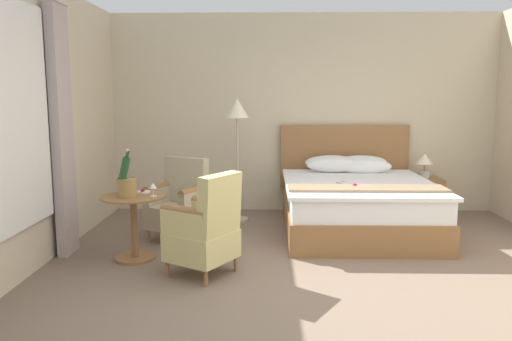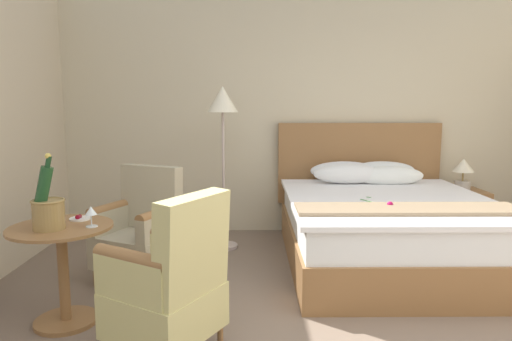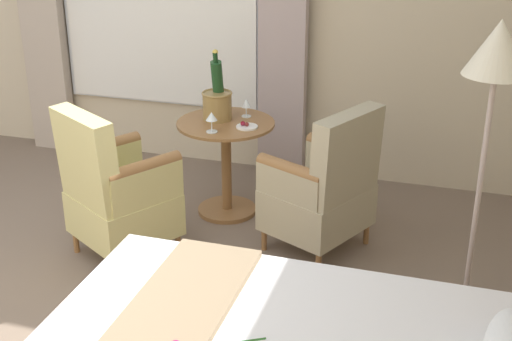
{
  "view_description": "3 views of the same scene",
  "coord_description": "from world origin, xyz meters",
  "px_view_note": "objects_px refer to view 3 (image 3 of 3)",
  "views": [
    {
      "loc": [
        -0.52,
        -4.12,
        1.68
      ],
      "look_at": [
        -0.64,
        1.49,
        0.84
      ],
      "focal_mm": 35.0,
      "sensor_mm": 36.0,
      "label": 1
    },
    {
      "loc": [
        -0.62,
        -2.09,
        1.46
      ],
      "look_at": [
        -0.59,
        1.82,
        0.9
      ],
      "focal_mm": 32.0,
      "sensor_mm": 36.0,
      "label": 2
    },
    {
      "loc": [
        2.4,
        2.35,
        2.26
      ],
      "look_at": [
        -0.44,
        1.49,
        0.99
      ],
      "focal_mm": 50.0,
      "sensor_mm": 36.0,
      "label": 3
    }
  ],
  "objects_px": {
    "armchair_facing_bed": "(116,192)",
    "side_table_round": "(226,158)",
    "armchair_by_window": "(324,188)",
    "wine_glass_near_edge": "(246,104)",
    "floor_lamp_brass": "(494,83)",
    "snack_plate": "(246,126)",
    "champagne_bucket": "(217,100)",
    "wine_glass_near_bucket": "(212,118)"
  },
  "relations": [
    {
      "from": "floor_lamp_brass",
      "to": "wine_glass_near_bucket",
      "type": "bearing_deg",
      "value": -114.44
    },
    {
      "from": "champagne_bucket",
      "to": "side_table_round",
      "type": "bearing_deg",
      "value": 58.91
    },
    {
      "from": "armchair_by_window",
      "to": "armchair_facing_bed",
      "type": "relative_size",
      "value": 0.97
    },
    {
      "from": "wine_glass_near_bucket",
      "to": "armchair_facing_bed",
      "type": "relative_size",
      "value": 0.14
    },
    {
      "from": "champagne_bucket",
      "to": "wine_glass_near_bucket",
      "type": "bearing_deg",
      "value": 11.6
    },
    {
      "from": "champagne_bucket",
      "to": "snack_plate",
      "type": "relative_size",
      "value": 3.41
    },
    {
      "from": "wine_glass_near_bucket",
      "to": "wine_glass_near_edge",
      "type": "relative_size",
      "value": 1.06
    },
    {
      "from": "champagne_bucket",
      "to": "armchair_by_window",
      "type": "relative_size",
      "value": 0.51
    },
    {
      "from": "floor_lamp_brass",
      "to": "champagne_bucket",
      "type": "distance_m",
      "value": 2.07
    },
    {
      "from": "champagne_bucket",
      "to": "armchair_facing_bed",
      "type": "bearing_deg",
      "value": -23.49
    },
    {
      "from": "side_table_round",
      "to": "wine_glass_near_edge",
      "type": "relative_size",
      "value": 5.24
    },
    {
      "from": "floor_lamp_brass",
      "to": "wine_glass_near_edge",
      "type": "height_order",
      "value": "floor_lamp_brass"
    },
    {
      "from": "floor_lamp_brass",
      "to": "armchair_facing_bed",
      "type": "relative_size",
      "value": 1.67
    },
    {
      "from": "champagne_bucket",
      "to": "snack_plate",
      "type": "height_order",
      "value": "champagne_bucket"
    },
    {
      "from": "wine_glass_near_edge",
      "to": "floor_lamp_brass",
      "type": "bearing_deg",
      "value": 54.12
    },
    {
      "from": "side_table_round",
      "to": "wine_glass_near_edge",
      "type": "bearing_deg",
      "value": 146.64
    },
    {
      "from": "wine_glass_near_bucket",
      "to": "snack_plate",
      "type": "xyz_separation_m",
      "value": [
        -0.15,
        0.19,
        -0.09
      ]
    },
    {
      "from": "armchair_facing_bed",
      "to": "wine_glass_near_edge",
      "type": "bearing_deg",
      "value": 150.38
    },
    {
      "from": "champagne_bucket",
      "to": "wine_glass_near_bucket",
      "type": "relative_size",
      "value": 3.58
    },
    {
      "from": "armchair_by_window",
      "to": "armchair_facing_bed",
      "type": "distance_m",
      "value": 1.28
    },
    {
      "from": "armchair_facing_bed",
      "to": "champagne_bucket",
      "type": "bearing_deg",
      "value": 156.51
    },
    {
      "from": "floor_lamp_brass",
      "to": "armchair_by_window",
      "type": "relative_size",
      "value": 1.72
    },
    {
      "from": "armchair_by_window",
      "to": "wine_glass_near_bucket",
      "type": "bearing_deg",
      "value": -98.81
    },
    {
      "from": "armchair_by_window",
      "to": "snack_plate",
      "type": "bearing_deg",
      "value": -114.55
    },
    {
      "from": "wine_glass_near_bucket",
      "to": "champagne_bucket",
      "type": "bearing_deg",
      "value": -168.4
    },
    {
      "from": "floor_lamp_brass",
      "to": "wine_glass_near_bucket",
      "type": "relative_size",
      "value": 12.06
    },
    {
      "from": "side_table_round",
      "to": "wine_glass_near_bucket",
      "type": "relative_size",
      "value": 4.93
    },
    {
      "from": "wine_glass_near_edge",
      "to": "snack_plate",
      "type": "relative_size",
      "value": 0.9
    },
    {
      "from": "champagne_bucket",
      "to": "wine_glass_near_edge",
      "type": "height_order",
      "value": "champagne_bucket"
    },
    {
      "from": "wine_glass_near_edge",
      "to": "wine_glass_near_bucket",
      "type": "bearing_deg",
      "value": -18.28
    },
    {
      "from": "floor_lamp_brass",
      "to": "armchair_by_window",
      "type": "bearing_deg",
      "value": -125.59
    },
    {
      "from": "floor_lamp_brass",
      "to": "champagne_bucket",
      "type": "relative_size",
      "value": 3.37
    },
    {
      "from": "wine_glass_near_bucket",
      "to": "armchair_by_window",
      "type": "distance_m",
      "value": 0.86
    },
    {
      "from": "floor_lamp_brass",
      "to": "snack_plate",
      "type": "bearing_deg",
      "value": -121.49
    },
    {
      "from": "armchair_facing_bed",
      "to": "side_table_round",
      "type": "bearing_deg",
      "value": 151.12
    },
    {
      "from": "armchair_by_window",
      "to": "wine_glass_near_edge",
      "type": "bearing_deg",
      "value": -126.27
    },
    {
      "from": "floor_lamp_brass",
      "to": "side_table_round",
      "type": "xyz_separation_m",
      "value": [
        -0.97,
        -1.64,
        -0.95
      ]
    },
    {
      "from": "floor_lamp_brass",
      "to": "snack_plate",
      "type": "height_order",
      "value": "floor_lamp_brass"
    },
    {
      "from": "wine_glass_near_edge",
      "to": "armchair_by_window",
      "type": "relative_size",
      "value": 0.13
    },
    {
      "from": "snack_plate",
      "to": "armchair_by_window",
      "type": "xyz_separation_m",
      "value": [
        0.27,
        0.59,
        -0.26
      ]
    },
    {
      "from": "side_table_round",
      "to": "champagne_bucket",
      "type": "relative_size",
      "value": 1.38
    },
    {
      "from": "wine_glass_near_edge",
      "to": "snack_plate",
      "type": "distance_m",
      "value": 0.24
    }
  ]
}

